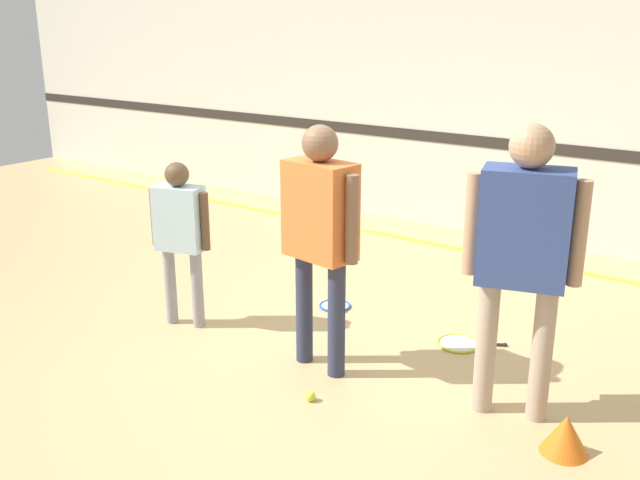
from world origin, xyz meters
The scene contains 11 objects.
ground_plane centered at (0.00, 0.00, 0.00)m, with size 16.00×16.00×0.00m, color tan.
wall_back centered at (0.00, 3.60, 1.60)m, with size 16.00×0.07×3.20m.
floor_stripe centered at (0.00, 2.91, 0.00)m, with size 14.40×0.10×0.01m.
person_instructor centered at (0.17, -0.05, 1.04)m, with size 0.63×0.33×1.68m.
person_student_left centered at (-1.11, -0.07, 0.80)m, with size 0.47×0.29×1.29m.
person_student_right centered at (1.45, 0.12, 1.09)m, with size 0.65×0.40×1.77m.
racket_spare_on_floor centered at (-0.35, 0.90, 0.01)m, with size 0.35×0.47×0.03m.
racket_second_spare centered at (0.81, 0.83, 0.01)m, with size 0.53×0.44×0.03m.
tennis_ball_near_instructor centered at (0.38, -0.46, 0.03)m, with size 0.07×0.07×0.07m, color #CCE038.
tennis_ball_by_spare_racket centered at (-0.26, 0.82, 0.03)m, with size 0.07×0.07×0.07m, color #CCE038.
training_cone centered at (1.86, -0.10, 0.11)m, with size 0.27×0.27×0.23m.
Camera 1 is at (2.72, -3.68, 2.32)m, focal length 40.00 mm.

